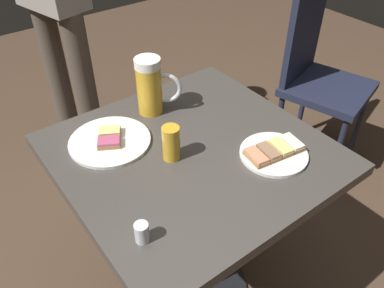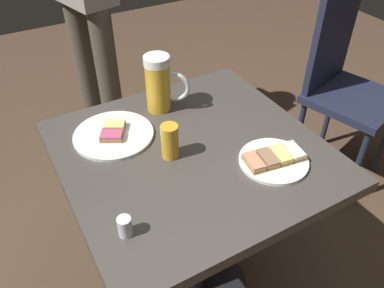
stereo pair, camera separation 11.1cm
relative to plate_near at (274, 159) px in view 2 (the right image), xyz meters
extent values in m
plane|color=#4C3828|center=(-0.16, -0.17, -0.74)|extent=(6.00, 6.00, 0.00)
cylinder|color=black|center=(-0.16, -0.17, -0.73)|extent=(0.44, 0.44, 0.01)
cylinder|color=black|center=(-0.16, -0.17, -0.38)|extent=(0.09, 0.09, 0.70)
cube|color=#423D38|center=(-0.16, -0.17, -0.03)|extent=(0.71, 0.73, 0.04)
cylinder|color=white|center=(0.00, 0.00, -0.01)|extent=(0.19, 0.19, 0.01)
cube|color=#9E7547|center=(0.01, 0.06, 0.01)|extent=(0.08, 0.05, 0.01)
cube|color=white|center=(0.01, 0.06, 0.02)|extent=(0.08, 0.05, 0.01)
cube|color=#9E7547|center=(0.00, 0.02, 0.01)|extent=(0.08, 0.05, 0.01)
cube|color=#EFE07A|center=(0.00, 0.02, 0.02)|extent=(0.08, 0.05, 0.01)
cube|color=#9E7547|center=(0.00, -0.02, 0.01)|extent=(0.08, 0.05, 0.01)
cube|color=#997051|center=(0.00, -0.02, 0.02)|extent=(0.08, 0.05, 0.01)
cube|color=#9E7547|center=(-0.01, -0.06, 0.01)|extent=(0.08, 0.05, 0.01)
cube|color=#EA8E66|center=(-0.01, -0.06, 0.02)|extent=(0.08, 0.05, 0.01)
cylinder|color=white|center=(-0.33, -0.34, -0.01)|extent=(0.24, 0.24, 0.01)
cube|color=#9E7547|center=(-0.31, -0.35, 0.01)|extent=(0.07, 0.08, 0.01)
cube|color=#BC4C70|center=(-0.31, -0.35, 0.02)|extent=(0.07, 0.08, 0.01)
cube|color=#9E7547|center=(-0.35, -0.33, 0.01)|extent=(0.07, 0.08, 0.01)
cube|color=#EFE07A|center=(-0.35, -0.33, 0.02)|extent=(0.07, 0.08, 0.01)
cylinder|color=gold|center=(-0.40, -0.16, 0.07)|extent=(0.08, 0.08, 0.16)
cylinder|color=white|center=(-0.40, -0.16, 0.16)|extent=(0.08, 0.08, 0.03)
torus|color=silver|center=(-0.36, -0.12, 0.08)|extent=(0.08, 0.09, 0.10)
cylinder|color=gold|center=(-0.17, -0.23, 0.04)|extent=(0.05, 0.05, 0.10)
cylinder|color=silver|center=(0.03, -0.45, 0.02)|extent=(0.03, 0.03, 0.05)
cylinder|color=#1E2338|center=(-0.19, 0.73, -0.52)|extent=(0.03, 0.03, 0.44)
cylinder|color=#1E2338|center=(-0.50, 0.64, -0.52)|extent=(0.03, 0.03, 0.44)
cylinder|color=#1E2338|center=(-0.59, 0.95, -0.52)|extent=(0.03, 0.03, 0.44)
cube|color=#1E2338|center=(-0.39, 0.84, -0.29)|extent=(0.47, 0.47, 0.04)
cube|color=#1E2338|center=(-0.56, 0.79, -0.04)|extent=(0.12, 0.34, 0.45)
cylinder|color=#51473D|center=(-1.13, -0.10, -0.33)|extent=(0.11, 0.11, 0.83)
cylinder|color=#51473D|center=(-1.34, -0.16, -0.33)|extent=(0.11, 0.11, 0.83)
camera|label=1|loc=(0.53, -0.69, 0.71)|focal=36.53mm
camera|label=2|loc=(0.59, -0.59, 0.71)|focal=36.53mm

